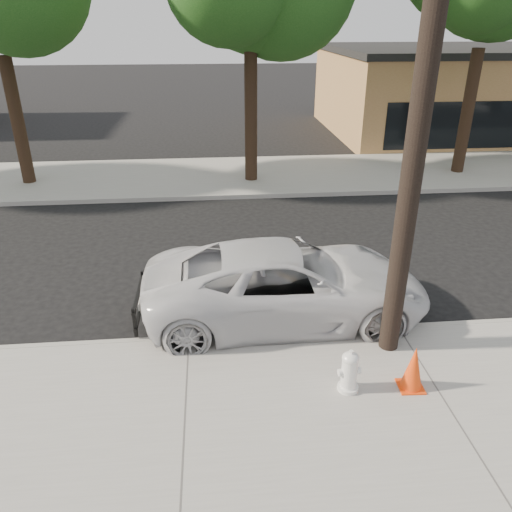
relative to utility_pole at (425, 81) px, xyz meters
name	(u,v)px	position (x,y,z in m)	size (l,w,h in m)	color
ground	(192,289)	(-3.60, 2.70, -4.70)	(120.00, 120.00, 0.00)	black
near_sidewalk	(185,428)	(-3.60, -1.60, -4.62)	(90.00, 4.40, 0.15)	gray
far_sidewalk	(197,177)	(-3.60, 11.20, -4.62)	(90.00, 5.00, 0.15)	gray
curb_near	(189,340)	(-3.60, 0.60, -4.62)	(90.00, 0.12, 0.16)	#9E9B93
building_main	(505,92)	(12.40, 18.70, -2.70)	(18.00, 10.00, 4.00)	#A17043
utility_pole	(425,81)	(0.00, 0.00, 0.00)	(1.40, 0.34, 9.00)	black
police_cruiser	(286,283)	(-1.67, 1.37, -3.92)	(2.57, 5.57, 1.55)	silver
fire_hydrant	(349,372)	(-1.03, -1.07, -4.21)	(0.37, 0.34, 0.70)	white
traffic_cone	(413,368)	(-0.01, -1.12, -4.18)	(0.41, 0.41, 0.77)	#FF430D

